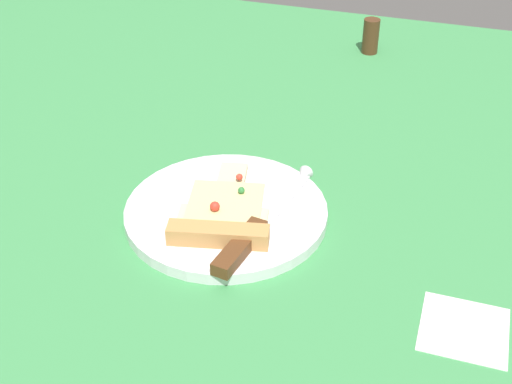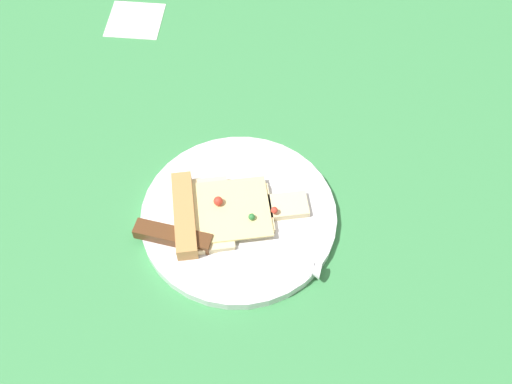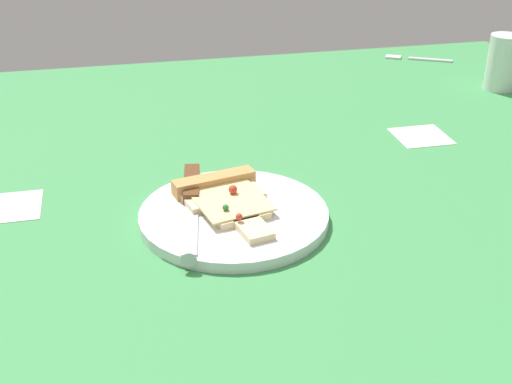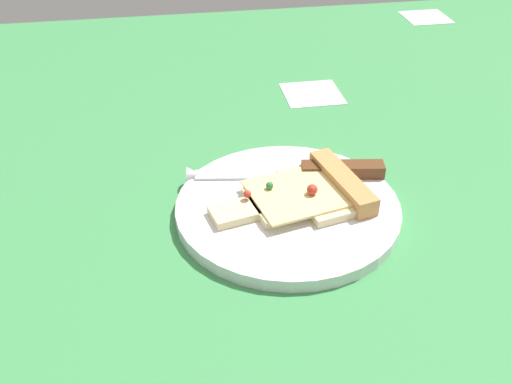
{
  "view_description": "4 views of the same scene",
  "coord_description": "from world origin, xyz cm",
  "px_view_note": "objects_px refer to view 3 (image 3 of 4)",
  "views": [
    {
      "loc": [
        -67.13,
        -29.2,
        53.05
      ],
      "look_at": [
        1.35,
        -6.7,
        3.23
      ],
      "focal_mm": 48.74,
      "sensor_mm": 36.0,
      "label": 1
    },
    {
      "loc": [
        5.27,
        -44.27,
        68.54
      ],
      "look_at": [
        1.21,
        -0.39,
        2.31
      ],
      "focal_mm": 42.21,
      "sensor_mm": 36.0,
      "label": 2
    },
    {
      "loc": [
        79.08,
        -18.19,
        46.92
      ],
      "look_at": [
        -0.99,
        -0.28,
        3.98
      ],
      "focal_mm": 48.23,
      "sensor_mm": 36.0,
      "label": 3
    },
    {
      "loc": [
        11.99,
        49.43,
        41.29
      ],
      "look_at": [
        2.54,
        -5.48,
        2.09
      ],
      "focal_mm": 41.31,
      "sensor_mm": 36.0,
      "label": 4
    }
  ],
  "objects_px": {
    "plate": "(234,216)",
    "fork": "(415,58)",
    "pizza_slice": "(226,198)",
    "drinking_glass": "(502,62)",
    "knife": "(191,200)"
  },
  "relations": [
    {
      "from": "plate",
      "to": "drinking_glass",
      "type": "height_order",
      "value": "drinking_glass"
    },
    {
      "from": "knife",
      "to": "fork",
      "type": "height_order",
      "value": "knife"
    },
    {
      "from": "plate",
      "to": "knife",
      "type": "bearing_deg",
      "value": -121.74
    },
    {
      "from": "knife",
      "to": "drinking_glass",
      "type": "relative_size",
      "value": 2.15
    },
    {
      "from": "drinking_glass",
      "to": "fork",
      "type": "xyz_separation_m",
      "value": [
        -0.23,
        -0.08,
        -0.05
      ]
    },
    {
      "from": "pizza_slice",
      "to": "drinking_glass",
      "type": "bearing_deg",
      "value": -161.34
    },
    {
      "from": "knife",
      "to": "plate",
      "type": "bearing_deg",
      "value": 157.24
    },
    {
      "from": "plate",
      "to": "pizza_slice",
      "type": "distance_m",
      "value": 0.03
    },
    {
      "from": "plate",
      "to": "fork",
      "type": "relative_size",
      "value": 1.79
    },
    {
      "from": "knife",
      "to": "drinking_glass",
      "type": "distance_m",
      "value": 0.79
    },
    {
      "from": "pizza_slice",
      "to": "knife",
      "type": "distance_m",
      "value": 0.05
    },
    {
      "from": "pizza_slice",
      "to": "drinking_glass",
      "type": "height_order",
      "value": "drinking_glass"
    },
    {
      "from": "fork",
      "to": "drinking_glass",
      "type": "bearing_deg",
      "value": -133.15
    },
    {
      "from": "knife",
      "to": "drinking_glass",
      "type": "height_order",
      "value": "drinking_glass"
    },
    {
      "from": "drinking_glass",
      "to": "fork",
      "type": "relative_size",
      "value": 0.78
    }
  ]
}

